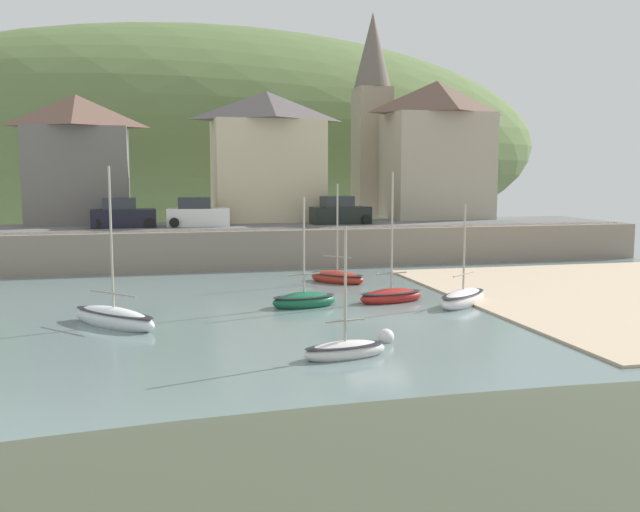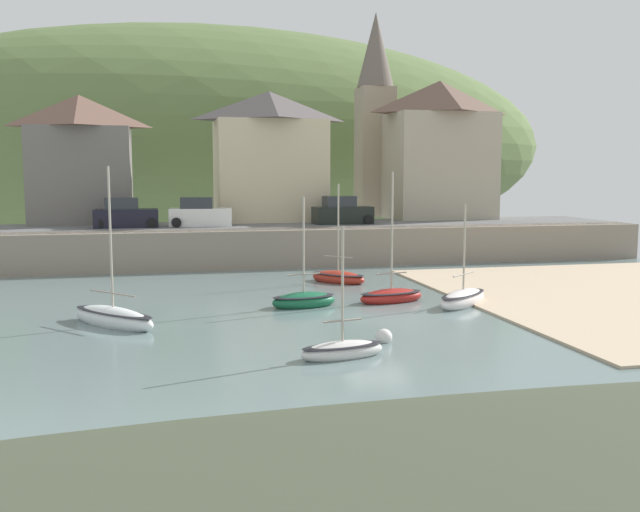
% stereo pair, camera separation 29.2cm
% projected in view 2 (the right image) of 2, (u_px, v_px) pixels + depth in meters
% --- Properties ---
extents(ground, '(48.00, 41.00, 0.61)m').
position_uv_depth(ground, '(523.00, 377.00, 20.50)').
color(ground, slate).
extents(quay_seawall, '(48.00, 9.40, 2.40)m').
position_uv_depth(quay_seawall, '(296.00, 244.00, 46.26)').
color(quay_seawall, gray).
rests_on(quay_seawall, ground).
extents(hillside_backdrop, '(80.00, 44.00, 25.63)m').
position_uv_depth(hillside_backdrop, '(202.00, 146.00, 81.08)').
color(hillside_backdrop, '#5B7340').
rests_on(hillside_backdrop, ground).
extents(waterfront_building_left, '(7.10, 5.11, 8.95)m').
position_uv_depth(waterfront_building_left, '(81.00, 158.00, 50.01)').
color(waterfront_building_left, slate).
rests_on(waterfront_building_left, ground).
extents(waterfront_building_centre, '(8.20, 6.00, 9.51)m').
position_uv_depth(waterfront_building_centre, '(270.00, 155.00, 52.92)').
color(waterfront_building_centre, beige).
rests_on(waterfront_building_centre, ground).
extents(waterfront_building_right, '(8.08, 5.96, 10.64)m').
position_uv_depth(waterfront_building_right, '(439.00, 149.00, 55.80)').
color(waterfront_building_right, '#A79E87').
rests_on(waterfront_building_right, ground).
extents(church_with_spire, '(3.00, 3.00, 16.45)m').
position_uv_depth(church_with_spire, '(375.00, 112.00, 58.43)').
color(church_with_spire, gray).
rests_on(church_with_spire, ground).
extents(dinghy_open_wooden, '(3.03, 1.51, 4.45)m').
position_uv_depth(dinghy_open_wooden, '(342.00, 350.00, 23.26)').
color(dinghy_open_wooden, silver).
rests_on(dinghy_open_wooden, ground).
extents(sailboat_blue_trim, '(3.61, 3.34, 4.78)m').
position_uv_depth(sailboat_blue_trim, '(463.00, 299.00, 32.31)').
color(sailboat_blue_trim, white).
rests_on(sailboat_blue_trim, ground).
extents(rowboat_small_beached, '(3.44, 1.96, 6.20)m').
position_uv_depth(rowboat_small_beached, '(391.00, 296.00, 33.25)').
color(rowboat_small_beached, maroon).
rests_on(rowboat_small_beached, ground).
extents(fishing_boat_green, '(3.83, 4.18, 6.46)m').
position_uv_depth(fishing_boat_green, '(113.00, 317.00, 28.08)').
color(fishing_boat_green, white).
rests_on(fishing_boat_green, ground).
extents(sailboat_nearest_shore, '(3.18, 1.90, 5.11)m').
position_uv_depth(sailboat_nearest_shore, '(304.00, 300.00, 32.08)').
color(sailboat_nearest_shore, '#165939').
rests_on(sailboat_nearest_shore, ground).
extents(motorboat_with_cabin, '(3.23, 3.38, 5.56)m').
position_uv_depth(motorboat_with_cabin, '(338.00, 277.00, 39.15)').
color(motorboat_with_cabin, '#A92A1C').
rests_on(motorboat_with_cabin, ground).
extents(parked_car_near_slipway, '(4.16, 1.85, 1.95)m').
position_uv_depth(parked_car_near_slipway, '(125.00, 215.00, 46.76)').
color(parked_car_near_slipway, black).
rests_on(parked_car_near_slipway, ground).
extents(parked_car_by_wall, '(4.27, 2.18, 1.95)m').
position_uv_depth(parked_car_by_wall, '(200.00, 214.00, 47.84)').
color(parked_car_by_wall, silver).
rests_on(parked_car_by_wall, ground).
extents(parked_car_end_of_row, '(4.21, 1.99, 1.95)m').
position_uv_depth(parked_car_end_of_row, '(342.00, 212.00, 50.00)').
color(parked_car_end_of_row, black).
rests_on(parked_car_end_of_row, ground).
extents(mooring_buoy, '(0.59, 0.59, 0.59)m').
position_uv_depth(mooring_buoy, '(384.00, 337.00, 25.39)').
color(mooring_buoy, silver).
rests_on(mooring_buoy, ground).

